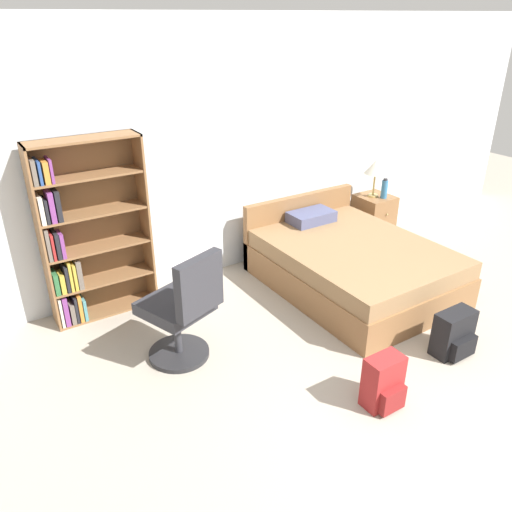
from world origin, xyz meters
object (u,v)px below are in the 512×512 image
Objects in this scene: nightstand at (373,218)px; table_lamp at (376,168)px; office_chair at (183,311)px; backpack_black at (454,334)px; bookshelf at (83,238)px; bed at (349,263)px; backpack_red at (384,383)px; water_bottle at (384,189)px.

table_lamp is at bearing 163.11° from nightstand.
office_chair is 2.54× the size of backpack_black.
bed is at bearing -20.17° from bookshelf.
backpack_red is at bearing -59.31° from bookshelf.
office_chair is at bearing -161.81° from table_lamp.
bookshelf is 3.66× the size of table_lamp.
table_lamp reaches higher than office_chair.
backpack_red is (-1.00, -1.48, -0.06)m from bed.
water_bottle reaches higher than nightstand.
nightstand is 0.64m from table_lamp.
table_lamp is 1.12× the size of backpack_red.
office_chair is 2.23m from backpack_black.
table_lamp is 0.28m from water_bottle.
bookshelf reaches higher than water_bottle.
bookshelf is 0.86× the size of bed.
backpack_red is at bearing -132.99° from nightstand.
water_bottle reaches higher than backpack_black.
nightstand reaches higher than backpack_black.
office_chair is 1.74× the size of nightstand.
backpack_red is at bearing -172.29° from backpack_black.
water_bottle is at bearing 45.25° from backpack_red.
backpack_black is (2.34, -2.23, -0.60)m from bookshelf.
water_bottle is at bearing -3.94° from bookshelf.
bed is 4.25× the size of table_lamp.
bed reaches higher than backpack_black.
nightstand is (3.03, 0.97, -0.19)m from office_chair.
office_chair is at bearing -173.30° from bed.
bed is at bearing 87.65° from backpack_black.
office_chair is 3.19m from table_lamp.
water_bottle is (0.03, -0.10, 0.40)m from nightstand.
bookshelf reaches higher than table_lamp.
backpack_red is (-2.03, -2.23, -0.73)m from table_lamp.
office_chair is (0.43, -1.11, -0.31)m from bookshelf.
backpack_red is (-0.94, -0.13, 0.01)m from backpack_black.
backpack_red is at bearing -134.75° from water_bottle.
office_chair is 4.08× the size of water_bottle.
water_bottle reaches higher than bed.
nightstand is at bearing 34.81° from bed.
table_lamp is (3.43, -0.13, 0.14)m from bookshelf.
nightstand is 2.38m from backpack_black.
water_bottle is (3.49, -0.24, -0.10)m from bookshelf.
bookshelf is 6.84× the size of water_bottle.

